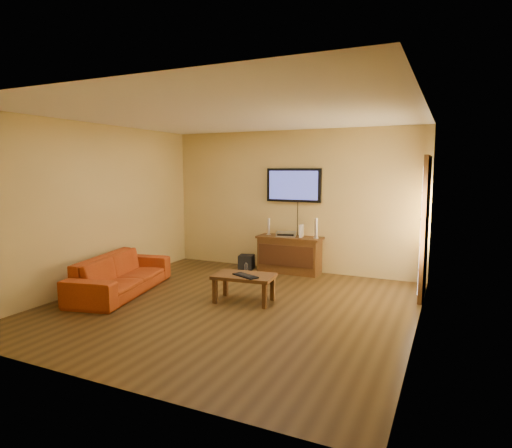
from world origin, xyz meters
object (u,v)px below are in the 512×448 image
Objects in this scene: game_console at (301,231)px; speaker_right at (316,229)px; sofa at (121,268)px; subwoofer at (246,262)px; keyboard at (246,276)px; media_console at (289,254)px; speaker_left at (269,227)px; coffee_table at (244,279)px; av_receiver at (286,234)px; bottle at (246,268)px; television at (294,185)px.

speaker_right is at bearing -10.74° from game_console.
sofa is 7.35× the size of subwoofer.
speaker_right is at bearing 78.57° from keyboard.
media_console is 2.09m from keyboard.
game_console is (0.67, -0.02, -0.03)m from speaker_left.
speaker_left reaches higher than coffee_table.
game_console reaches higher than av_receiver.
coffee_table is at bearing -100.56° from game_console.
speaker_left is at bearing 60.30° from bottle.
coffee_table is 4.40× the size of bottle.
game_console is (0.30, 0.01, 0.08)m from av_receiver.
coffee_table is 2.15m from speaker_left.
bottle is (-0.26, -0.46, -0.74)m from speaker_left.
television is at bearing 136.64° from game_console.
television is 2.56m from coffee_table.
av_receiver is at bearing 172.00° from media_console.
bottle is (-0.94, -0.44, -0.71)m from game_console.
television reaches higher than game_console.
keyboard is (-0.13, -2.11, -0.39)m from game_console.
av_receiver reaches higher than keyboard.
keyboard is at bearing -101.43° from speaker_right.
television is 3.35× the size of speaker_left.
speaker_left is (-0.48, 2.04, 0.49)m from coffee_table.
speaker_left is at bearing -44.65° from sofa.
television is at bearing 5.85° from subwoofer.
game_console is at bearing 84.57° from coffee_table.
speaker_right is (0.52, -0.21, -0.79)m from television.
game_console is 1.26m from bottle.
television is 2.96× the size of av_receiver.
television reaches higher than sofa.
game_console is (0.23, -0.18, -0.84)m from television.
speaker_left is at bearing 175.42° from media_console.
game_console reaches higher than media_console.
game_console is 1.30m from subwoofer.
media_console is at bearing 30.99° from bottle.
subwoofer is 1.30× the size of bottle.
av_receiver is at bearing 176.22° from game_console.
speaker_right is at bearing 18.63° from bottle.
speaker_left reaches higher than sofa.
coffee_table is 2.05m from av_receiver.
av_receiver reaches higher than media_console.
television is 0.97m from speaker_right.
sofa is at bearing -136.18° from speaker_right.
television reaches higher than av_receiver.
coffee_table is 3.99× the size of game_console.
media_console reaches higher than bottle.
television is 4.60× the size of game_console.
av_receiver is at bearing -111.79° from television.
coffee_table is at bearing -91.62° from sofa.
bottle is at bearing -161.37° from speaker_right.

